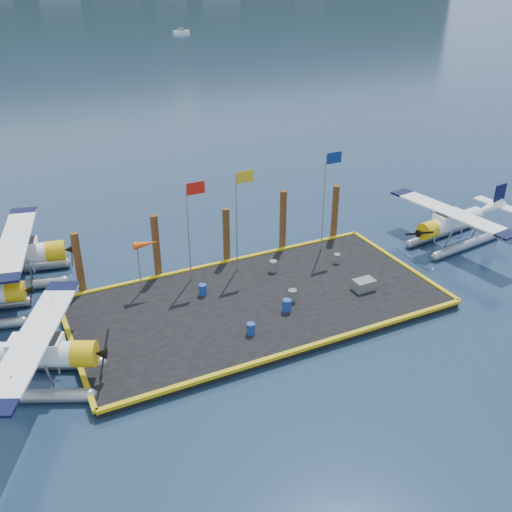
{
  "coord_description": "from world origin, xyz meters",
  "views": [
    {
      "loc": [
        -12.0,
        -24.26,
        16.96
      ],
      "look_at": [
        0.89,
        2.0,
        2.05
      ],
      "focal_mm": 40.0,
      "sensor_mm": 36.0,
      "label": 1
    }
  ],
  "objects_px": {
    "seaplane_a": "(29,358)",
    "flagpole_red": "(191,217)",
    "seaplane_c": "(11,258)",
    "drum_1": "(287,305)",
    "flagpole_yellow": "(240,206)",
    "piling_4": "(335,214)",
    "drum_2": "(292,295)",
    "windsock": "(146,245)",
    "flagpole_blue": "(327,188)",
    "piling_0": "(79,266)",
    "crate": "(364,285)",
    "drum_5": "(273,266)",
    "drum_0": "(203,290)",
    "seaplane_d": "(452,225)",
    "piling_1": "(156,248)",
    "piling_2": "(226,237)",
    "drum_4": "(337,258)",
    "drum_3": "(251,329)",
    "piling_3": "(283,222)"
  },
  "relations": [
    {
      "from": "seaplane_a",
      "to": "flagpole_red",
      "type": "height_order",
      "value": "flagpole_red"
    },
    {
      "from": "seaplane_c",
      "to": "drum_1",
      "type": "bearing_deg",
      "value": 62.53
    },
    {
      "from": "flagpole_yellow",
      "to": "piling_4",
      "type": "distance_m",
      "value": 8.35
    },
    {
      "from": "drum_2",
      "to": "windsock",
      "type": "height_order",
      "value": "windsock"
    },
    {
      "from": "seaplane_c",
      "to": "flagpole_blue",
      "type": "relative_size",
      "value": 1.59
    },
    {
      "from": "piling_0",
      "to": "crate",
      "type": "bearing_deg",
      "value": -25.73
    },
    {
      "from": "seaplane_c",
      "to": "drum_2",
      "type": "distance_m",
      "value": 16.74
    },
    {
      "from": "drum_5",
      "to": "flagpole_red",
      "type": "distance_m",
      "value": 6.03
    },
    {
      "from": "drum_1",
      "to": "flagpole_red",
      "type": "xyz_separation_m",
      "value": [
        -3.23,
        5.47,
        3.65
      ]
    },
    {
      "from": "seaplane_a",
      "to": "drum_0",
      "type": "bearing_deg",
      "value": 134.84
    },
    {
      "from": "seaplane_d",
      "to": "piling_1",
      "type": "height_order",
      "value": "piling_1"
    },
    {
      "from": "flagpole_red",
      "to": "piling_0",
      "type": "xyz_separation_m",
      "value": [
        -6.21,
        1.6,
        -2.4
      ]
    },
    {
      "from": "piling_1",
      "to": "piling_2",
      "type": "distance_m",
      "value": 4.5
    },
    {
      "from": "drum_4",
      "to": "piling_4",
      "type": "relative_size",
      "value": 0.15
    },
    {
      "from": "drum_1",
      "to": "piling_1",
      "type": "xyz_separation_m",
      "value": [
        -4.94,
        7.07,
        1.36
      ]
    },
    {
      "from": "drum_3",
      "to": "flagpole_yellow",
      "type": "relative_size",
      "value": 0.1
    },
    {
      "from": "drum_5",
      "to": "piling_2",
      "type": "height_order",
      "value": "piling_2"
    },
    {
      "from": "seaplane_c",
      "to": "drum_0",
      "type": "height_order",
      "value": "seaplane_c"
    },
    {
      "from": "flagpole_red",
      "to": "flagpole_blue",
      "type": "xyz_separation_m",
      "value": [
        8.99,
        -0.0,
        0.29
      ]
    },
    {
      "from": "piling_1",
      "to": "piling_4",
      "type": "distance_m",
      "value": 12.5
    },
    {
      "from": "drum_1",
      "to": "piling_2",
      "type": "bearing_deg",
      "value": 93.53
    },
    {
      "from": "drum_0",
      "to": "drum_1",
      "type": "height_order",
      "value": "drum_1"
    },
    {
      "from": "piling_3",
      "to": "seaplane_a",
      "type": "bearing_deg",
      "value": -157.25
    },
    {
      "from": "seaplane_a",
      "to": "drum_3",
      "type": "bearing_deg",
      "value": 108.31
    },
    {
      "from": "piling_2",
      "to": "piling_0",
      "type": "bearing_deg",
      "value": 180.0
    },
    {
      "from": "drum_4",
      "to": "piling_3",
      "type": "height_order",
      "value": "piling_3"
    },
    {
      "from": "drum_0",
      "to": "piling_2",
      "type": "height_order",
      "value": "piling_2"
    },
    {
      "from": "drum_2",
      "to": "piling_2",
      "type": "bearing_deg",
      "value": 101.04
    },
    {
      "from": "seaplane_a",
      "to": "drum_1",
      "type": "xyz_separation_m",
      "value": [
        12.97,
        -0.13,
        -0.78
      ]
    },
    {
      "from": "seaplane_a",
      "to": "drum_4",
      "type": "distance_m",
      "value": 18.81
    },
    {
      "from": "drum_2",
      "to": "drum_5",
      "type": "xyz_separation_m",
      "value": [
        0.64,
        3.5,
        0.01
      ]
    },
    {
      "from": "piling_0",
      "to": "piling_3",
      "type": "bearing_deg",
      "value": 0.0
    },
    {
      "from": "piling_3",
      "to": "flagpole_red",
      "type": "bearing_deg",
      "value": -166.75
    },
    {
      "from": "drum_4",
      "to": "crate",
      "type": "bearing_deg",
      "value": -97.17
    },
    {
      "from": "flagpole_blue",
      "to": "windsock",
      "type": "xyz_separation_m",
      "value": [
        -11.72,
        0.0,
        -1.46
      ]
    },
    {
      "from": "flagpole_blue",
      "to": "piling_1",
      "type": "relative_size",
      "value": 1.55
    },
    {
      "from": "flagpole_red",
      "to": "flagpole_blue",
      "type": "bearing_deg",
      "value": -0.0
    },
    {
      "from": "drum_1",
      "to": "flagpole_yellow",
      "type": "xyz_separation_m",
      "value": [
        -0.23,
        5.47,
        3.77
      ]
    },
    {
      "from": "crate",
      "to": "windsock",
      "type": "distance_m",
      "value": 12.54
    },
    {
      "from": "crate",
      "to": "drum_0",
      "type": "bearing_deg",
      "value": 157.64
    },
    {
      "from": "drum_1",
      "to": "windsock",
      "type": "xyz_separation_m",
      "value": [
        -5.96,
        5.47,
        2.48
      ]
    },
    {
      "from": "seaplane_a",
      "to": "seaplane_d",
      "type": "height_order",
      "value": "seaplane_a"
    },
    {
      "from": "seaplane_a",
      "to": "drum_0",
      "type": "height_order",
      "value": "seaplane_a"
    },
    {
      "from": "seaplane_d",
      "to": "piling_1",
      "type": "relative_size",
      "value": 2.28
    },
    {
      "from": "piling_0",
      "to": "drum_3",
      "type": "bearing_deg",
      "value": -50.22
    },
    {
      "from": "windsock",
      "to": "piling_3",
      "type": "bearing_deg",
      "value": 9.53
    },
    {
      "from": "seaplane_a",
      "to": "flagpole_red",
      "type": "distance_m",
      "value": 11.47
    },
    {
      "from": "drum_5",
      "to": "windsock",
      "type": "height_order",
      "value": "windsock"
    },
    {
      "from": "windsock",
      "to": "flagpole_blue",
      "type": "bearing_deg",
      "value": -0.0
    },
    {
      "from": "seaplane_c",
      "to": "drum_3",
      "type": "xyz_separation_m",
      "value": [
        10.13,
        -11.62,
        -0.9
      ]
    }
  ]
}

